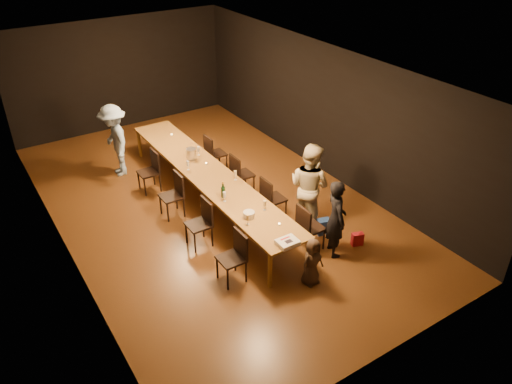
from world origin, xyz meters
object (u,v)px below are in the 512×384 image
chair_right_0 (311,227)px  chair_left_1 (198,224)px  woman_tan (309,186)px  child (312,262)px  table (208,175)px  champagne_bottle (223,189)px  woman_birthday (336,218)px  ice_bucket (191,154)px  birthday_cake (288,242)px  man_blue (115,141)px  chair_left_0 (231,258)px  plate_stack (249,215)px  chair_right_1 (274,198)px  chair_right_3 (216,153)px  chair_right_2 (243,174)px  chair_left_2 (171,196)px  chair_left_3 (148,172)px

chair_right_0 → chair_left_1: bearing=-125.2°
woman_tan → child: woman_tan is taller
table → champagne_bottle: (-0.21, -1.03, 0.22)m
chair_right_0 → woman_birthday: bearing=36.8°
woman_birthday → woman_tan: (0.17, 0.98, 0.13)m
ice_bucket → table: bearing=-90.4°
birthday_cake → ice_bucket: (0.06, 3.64, 0.08)m
man_blue → ice_bucket: bearing=40.0°
chair_left_0 → plate_stack: size_ratio=4.46×
birthday_cake → chair_right_1: bearing=62.5°
chair_left_1 → woman_tan: (2.13, -0.57, 0.42)m
chair_right_3 → chair_right_2: bearing=-0.0°
chair_right_3 → birthday_cake: (-0.91, -4.10, 0.33)m
chair_right_1 → champagne_bottle: champagne_bottle is taller
chair_right_3 → chair_left_1: 2.94m
man_blue → birthday_cake: bearing=15.8°
birthday_cake → chair_left_2: bearing=105.8°
chair_left_3 → child: size_ratio=1.05×
chair_left_1 → man_blue: size_ratio=0.54×
chair_left_3 → ice_bucket: 1.05m
chair_right_0 → plate_stack: 1.19m
chair_left_0 → ice_bucket: ice_bucket is taller
chair_left_0 → chair_left_1: bearing=0.0°
child → ice_bucket: 3.96m
chair_right_3 → chair_left_3: (-1.70, 0.00, 0.00)m
chair_left_2 → chair_left_3: 1.20m
chair_right_2 → birthday_cake: 3.06m
man_blue → woman_birthday: bearing=28.0°
plate_stack → chair_left_0: bearing=-142.6°
woman_birthday → woman_tan: 1.01m
ice_bucket → chair_right_3: bearing=28.5°
chair_left_0 → chair_left_2: 2.40m
chair_right_1 → woman_tan: size_ratio=0.52×
chair_right_1 → chair_left_0: size_ratio=1.00×
chair_right_0 → child: chair_right_0 is taller
chair_right_1 → man_blue: 4.08m
champagne_bottle → chair_left_2: bearing=122.1°
chair_left_3 → man_blue: bearing=14.8°
chair_right_2 → chair_right_3: bearing=180.0°
table → man_blue: (-1.15, 2.33, 0.15)m
chair_right_0 → man_blue: bearing=-157.1°
woman_tan → child: 1.81m
chair_left_0 → chair_left_2: size_ratio=1.00×
chair_right_3 → ice_bucket: 1.04m
champagne_bottle → chair_right_0: bearing=-52.4°
chair_left_0 → chair_right_3: bearing=-25.3°
chair_left_1 → child: 2.28m
chair_right_3 → chair_left_3: same height
man_blue → ice_bucket: size_ratio=6.97×
chair_left_3 → ice_bucket: bearing=-118.2°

